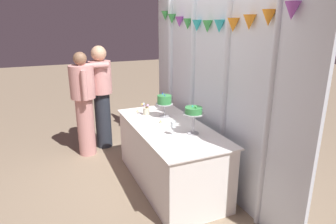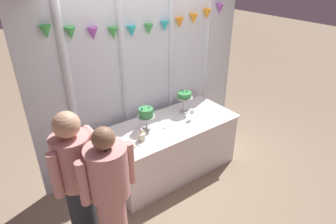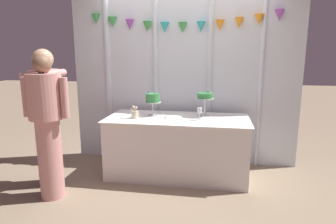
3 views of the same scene
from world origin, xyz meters
TOP-DOWN VIEW (x-y plane):
  - ground_plane at (0.00, 0.00)m, footprint 24.00×24.00m
  - draped_curtain at (-0.04, 0.64)m, footprint 3.31×0.15m
  - cake_table at (0.00, 0.10)m, footprint 1.86×0.85m
  - cake_display_nearleft at (-0.35, 0.18)m, footprint 0.23×0.23m
  - cake_display_nearright at (0.34, 0.24)m, footprint 0.24×0.24m
  - wine_glass at (0.29, 0.02)m, footprint 0.06×0.06m
  - flower_vase at (-0.55, -0.01)m, footprint 0.11×0.12m
  - tealight_far_left at (-0.69, -0.09)m, footprint 0.04×0.04m
  - tealight_near_left at (-0.15, 0.04)m, footprint 0.05×0.05m
  - guest_girl_blue_dress at (-1.52, -0.44)m, footprint 0.48×0.59m
  - guest_man_pink_jacket at (-1.33, -0.74)m, footprint 0.53×0.37m

SIDE VIEW (x-z plane):
  - ground_plane at x=0.00m, z-range 0.00..0.00m
  - cake_table at x=0.00m, z-range 0.00..0.79m
  - tealight_near_left at x=-0.15m, z-range 0.78..0.82m
  - tealight_far_left at x=-0.69m, z-range 0.78..0.82m
  - flower_vase at x=-0.55m, z-range 0.77..0.94m
  - guest_man_pink_jacket at x=-1.33m, z-range 0.07..1.67m
  - wine_glass at x=0.29m, z-range 0.83..0.99m
  - guest_girl_blue_dress at x=-1.52m, z-range 0.08..1.76m
  - cake_display_nearleft at x=-0.35m, z-range 0.85..1.19m
  - cake_display_nearright at x=0.34m, z-range 0.87..1.22m
  - draped_curtain at x=-0.04m, z-range 0.05..2.49m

